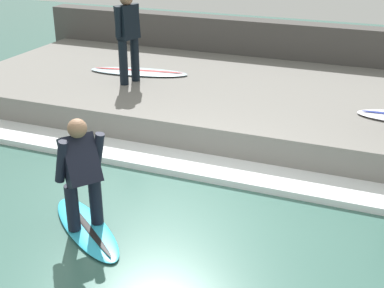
# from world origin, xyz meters

# --- Properties ---
(ground_plane) EXTENTS (28.00, 28.00, 0.00)m
(ground_plane) POSITION_xyz_m (0.00, 0.00, 0.00)
(ground_plane) COLOR #386056
(concrete_ledge) EXTENTS (4.40, 11.43, 0.53)m
(concrete_ledge) POSITION_xyz_m (4.02, 0.00, 0.27)
(concrete_ledge) COLOR slate
(concrete_ledge) RESTS_ON ground_plane
(back_wall) EXTENTS (0.50, 12.00, 1.31)m
(back_wall) POSITION_xyz_m (6.47, 0.00, 0.66)
(back_wall) COLOR #474442
(back_wall) RESTS_ON ground_plane
(wave_foam_crest) EXTENTS (0.72, 10.85, 0.10)m
(wave_foam_crest) POSITION_xyz_m (1.46, 0.00, 0.05)
(wave_foam_crest) COLOR white
(wave_foam_crest) RESTS_ON ground_plane
(surfboard_riding) EXTENTS (1.37, 1.61, 0.07)m
(surfboard_riding) POSITION_xyz_m (-0.59, 0.82, 0.03)
(surfboard_riding) COLOR #2DADD1
(surfboard_riding) RESTS_ON ground_plane
(surfer_riding) EXTENTS (0.58, 0.59, 1.39)m
(surfer_riding) POSITION_xyz_m (-0.59, 0.82, 0.83)
(surfer_riding) COLOR black
(surfer_riding) RESTS_ON surfboard_riding
(surfer_waiting_near) EXTENTS (0.56, 0.38, 1.69)m
(surfer_waiting_near) POSITION_xyz_m (3.46, 2.34, 1.48)
(surfer_waiting_near) COLOR black
(surfer_waiting_near) RESTS_ON concrete_ledge
(surfboard_waiting_near) EXTENTS (0.91, 2.10, 0.07)m
(surfboard_waiting_near) POSITION_xyz_m (4.08, 2.48, 0.56)
(surfboard_waiting_near) COLOR silver
(surfboard_waiting_near) RESTS_ON concrete_ledge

